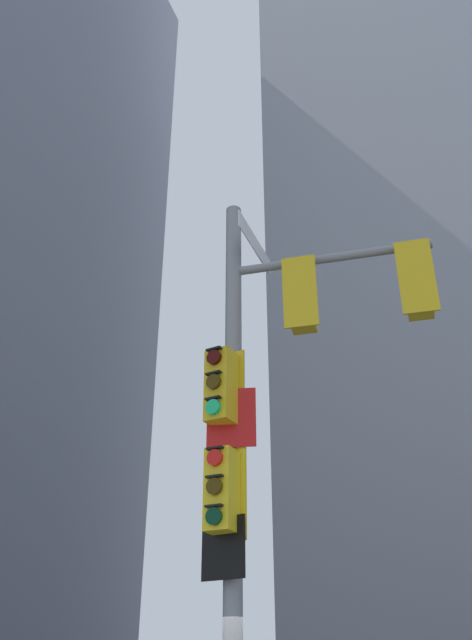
# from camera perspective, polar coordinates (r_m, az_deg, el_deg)

# --- Properties ---
(building_mid_block) EXTENTS (15.60, 15.60, 53.57)m
(building_mid_block) POSITION_cam_1_polar(r_m,az_deg,el_deg) (38.90, 17.29, 12.58)
(building_mid_block) COLOR #9399A3
(building_mid_block) RESTS_ON ground
(signal_pole_assembly) EXTENTS (3.76, 2.32, 8.41)m
(signal_pole_assembly) POSITION_cam_1_polar(r_m,az_deg,el_deg) (8.91, 1.98, -8.90)
(signal_pole_assembly) COLOR gray
(signal_pole_assembly) RESTS_ON ground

